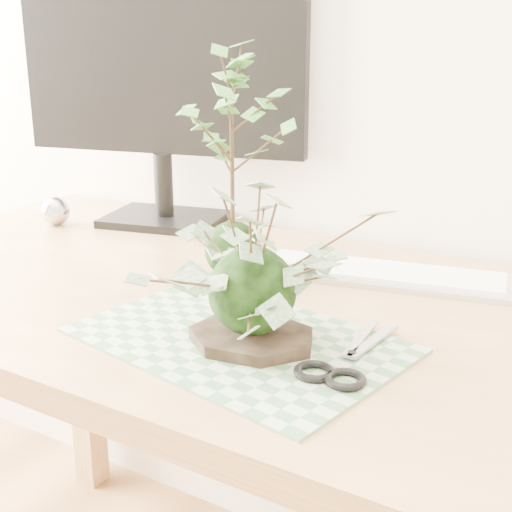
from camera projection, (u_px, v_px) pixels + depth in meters
name	position (u px, v px, depth m)	size (l,w,h in m)	color
desk	(294.00, 363.00, 1.05)	(1.60, 0.70, 0.74)	tan
cutting_mat	(239.00, 340.00, 0.91)	(0.40, 0.27, 0.00)	#467249
stone_dish	(252.00, 338.00, 0.89)	(0.17, 0.17, 0.01)	black
ivy_kokedama	(252.00, 251.00, 0.86)	(0.40, 0.40, 0.22)	black
maple_kokedama	(231.00, 110.00, 1.06)	(0.26, 0.26, 0.38)	black
keyboard	(383.00, 274.00, 1.13)	(0.41, 0.20, 0.02)	silver
monitor	(162.00, 74.00, 1.37)	(0.57, 0.22, 0.51)	black
foil_ball	(56.00, 211.00, 1.43)	(0.06, 0.06, 0.06)	silver
scissors	(338.00, 367.00, 0.82)	(0.09, 0.20, 0.01)	#97979D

